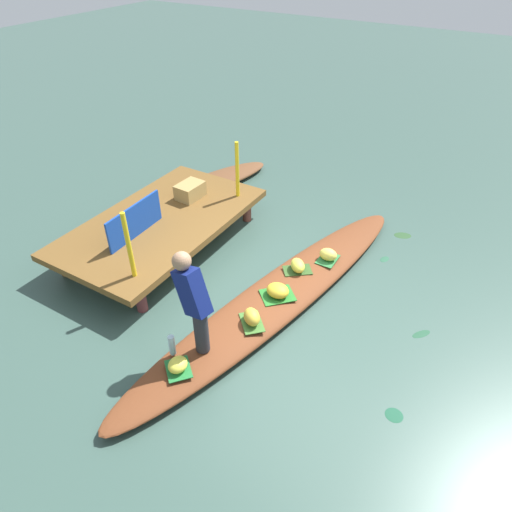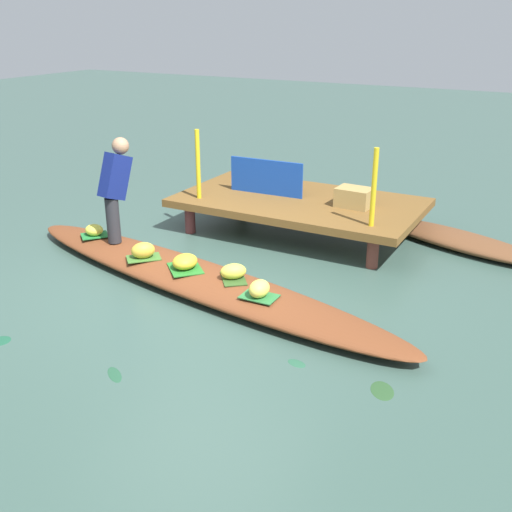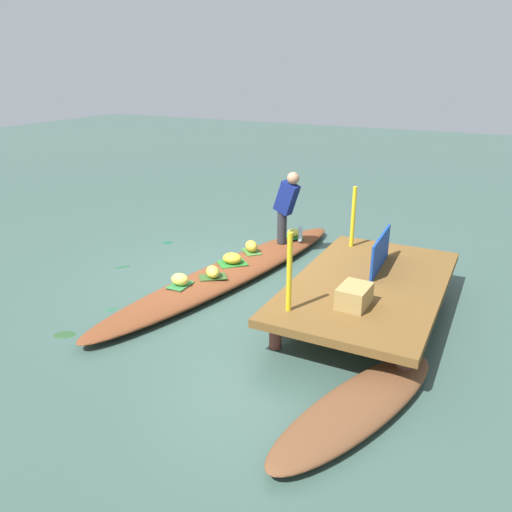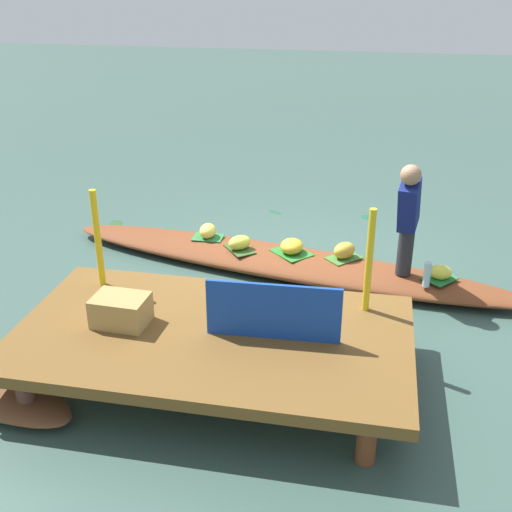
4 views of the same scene
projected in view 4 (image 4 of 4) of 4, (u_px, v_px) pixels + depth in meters
canal_water at (283, 270)px, 7.13m from camera, size 40.00×40.00×0.00m
dock_platform at (212, 338)px, 5.09m from camera, size 3.20×1.80×0.47m
vendor_boat at (283, 262)px, 7.09m from camera, size 5.46×1.80×0.20m
leaf_mat_0 at (440, 278)px, 6.48m from camera, size 0.40×0.41×0.01m
banana_bunch_0 at (440, 272)px, 6.45m from camera, size 0.24×0.22×0.14m
leaf_mat_1 at (344, 258)px, 6.93m from camera, size 0.43×0.43×0.01m
banana_bunch_1 at (344, 250)px, 6.90m from camera, size 0.32×0.32×0.18m
leaf_mat_2 at (208, 237)px, 7.45m from camera, size 0.36×0.25×0.01m
banana_bunch_2 at (208, 231)px, 7.42m from camera, size 0.20×0.25×0.17m
leaf_mat_3 at (240, 249)px, 7.15m from camera, size 0.42×0.45×0.01m
banana_bunch_3 at (240, 243)px, 7.12m from camera, size 0.32×0.32×0.16m
leaf_mat_4 at (292, 253)px, 7.06m from camera, size 0.53×0.52×0.01m
banana_bunch_4 at (292, 246)px, 7.03m from camera, size 0.27×0.31×0.16m
vendor_person at (408, 214)px, 6.24m from camera, size 0.26×0.46×1.24m
water_bottle at (427, 274)px, 6.28m from camera, size 0.07×0.07×0.26m
market_banner at (273, 312)px, 4.87m from camera, size 1.06×0.07×0.48m
railing_post_west at (369, 261)px, 5.19m from camera, size 0.06×0.06×0.92m
railing_post_east at (98, 239)px, 5.61m from camera, size 0.06×0.06×0.92m
produce_crate at (121, 310)px, 5.12m from camera, size 0.46×0.34×0.24m
drifting_plant_0 at (169, 229)px, 8.22m from camera, size 0.20×0.15×0.01m
drifting_plant_1 at (274, 212)px, 8.79m from camera, size 0.27×0.23×0.01m
drifting_plant_2 at (368, 217)px, 8.62m from camera, size 0.18×0.19×0.01m
drifting_plant_3 at (116, 223)px, 8.40m from camera, size 0.29×0.33×0.01m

